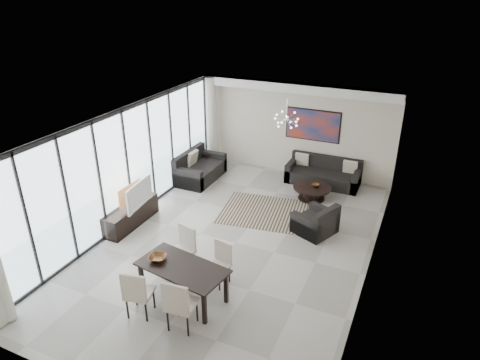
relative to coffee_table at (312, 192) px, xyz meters
The scene contains 20 objects.
room_shell 3.23m from the coffee_table, 100.51° to the right, with size 6.00×9.00×2.90m.
window_wall 5.01m from the coffee_table, 142.83° to the right, with size 0.37×8.95×2.90m.
soffit 3.07m from the coffee_table, 126.22° to the left, with size 5.98×0.40×0.26m, color white.
painting 2.17m from the coffee_table, 108.14° to the left, with size 1.68×0.04×0.98m, color #A53017.
chandelier 2.29m from the coffee_table, 148.78° to the right, with size 0.66×0.66×0.71m.
rug 1.53m from the coffee_table, 124.09° to the right, with size 2.39×1.84×0.01m, color black.
coffee_table is the anchor object (origin of this frame).
bowl_coffee 0.22m from the coffee_table, 36.07° to the left, with size 0.23×0.23×0.07m, color brown.
sofa_main 1.14m from the coffee_table, 88.27° to the left, with size 2.17×0.89×0.79m.
loveseat 3.56m from the coffee_table, behind, with size 0.98×1.75×0.87m.
armchair 1.80m from the coffee_table, 71.24° to the right, with size 1.12×1.15×0.75m.
side_table 3.72m from the coffee_table, 169.79° to the left, with size 0.40×0.40×0.55m.
tv_console 4.97m from the coffee_table, 139.24° to the right, with size 0.48×1.72×0.54m, color black.
television 4.85m from the coffee_table, 138.63° to the right, with size 1.12×0.15×0.64m, color gray.
dining_table 5.21m from the coffee_table, 102.52° to the right, with size 1.84×1.12×0.72m.
dining_chair_sw 6.09m from the coffee_table, 105.17° to the right, with size 0.55×0.55×1.00m.
dining_chair_se 5.90m from the coffee_table, 97.14° to the right, with size 0.53×0.53×1.06m.
dining_chair_nw 4.55m from the coffee_table, 110.37° to the right, with size 0.56×0.56×1.00m.
dining_chair_ne 4.39m from the coffee_table, 99.11° to the right, with size 0.49×0.49×0.90m.
bowl_dining 5.37m from the coffee_table, 108.29° to the right, with size 0.34×0.34×0.08m, color brown.
Camera 1 is at (3.59, -7.70, 5.60)m, focal length 32.00 mm.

